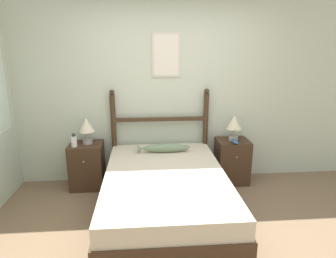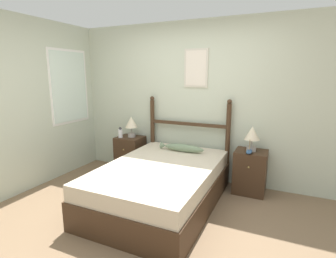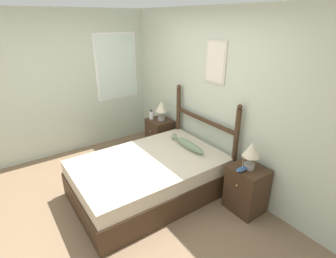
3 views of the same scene
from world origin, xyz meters
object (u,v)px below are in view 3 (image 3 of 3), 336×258
table_lamp_left (161,108)px  table_lamp_right (251,152)px  nightstand_left (160,135)px  bottle (151,115)px  nightstand_right (246,189)px  fish_pillow (188,145)px  bed (149,177)px  model_boat (242,169)px

table_lamp_left → table_lamp_right: size_ratio=1.00×
nightstand_left → table_lamp_left: bearing=34.6°
table_lamp_left → bottle: 0.25m
table_lamp_right → bottle: (-2.19, -0.09, -0.15)m
nightstand_right → fish_pillow: fish_pillow is taller
nightstand_left → table_lamp_left: size_ratio=1.75×
bed → table_lamp_left: (-1.01, 0.88, 0.60)m
table_lamp_right → bottle: bearing=-177.5°
table_lamp_right → model_boat: size_ratio=1.82×
table_lamp_left → model_boat: (2.03, -0.15, -0.21)m
nightstand_right → table_lamp_right: (-0.00, -0.01, 0.56)m
bed → model_boat: bearing=35.8°
nightstand_right → model_boat: model_boat is taller
nightstand_left → model_boat: (2.05, -0.13, 0.34)m
bottle → table_lamp_left: bearing=38.2°
nightstand_left → fish_pillow: (1.07, -0.19, 0.30)m
table_lamp_left → fish_pillow: (1.04, -0.21, -0.26)m
nightstand_right → bottle: bearing=-177.3°
model_boat → fish_pillow: bearing=-176.4°
bed → nightstand_right: bearing=39.8°
table_lamp_left → model_boat: bearing=-4.1°
table_lamp_left → bottle: bearing=-141.8°
nightstand_left → fish_pillow: size_ratio=0.90×
table_lamp_right → fish_pillow: 1.05m
nightstand_right → table_lamp_left: bearing=179.5°
bed → bottle: 1.46m
nightstand_left → table_lamp_right: 2.14m
nightstand_left → bed: bearing=-39.8°
nightstand_right → bottle: 2.23m
model_boat → table_lamp_right: bearing=84.2°
table_lamp_right → fish_pillow: (-1.00, -0.18, -0.26)m
bottle → fish_pillow: bearing=-4.2°
bottle → model_boat: size_ratio=0.95×
nightstand_right → table_lamp_right: table_lamp_right is taller
nightstand_right → model_boat: 0.37m
nightstand_left → table_lamp_right: table_lamp_right is taller
table_lamp_right → fish_pillow: bearing=-169.7°
nightstand_left → model_boat: size_ratio=3.19×
nightstand_left → table_lamp_left: table_lamp_left is taller
bottle → model_boat: (2.18, -0.03, -0.06)m
bed → table_lamp_right: size_ratio=5.78×
nightstand_right → fish_pillow: 1.06m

